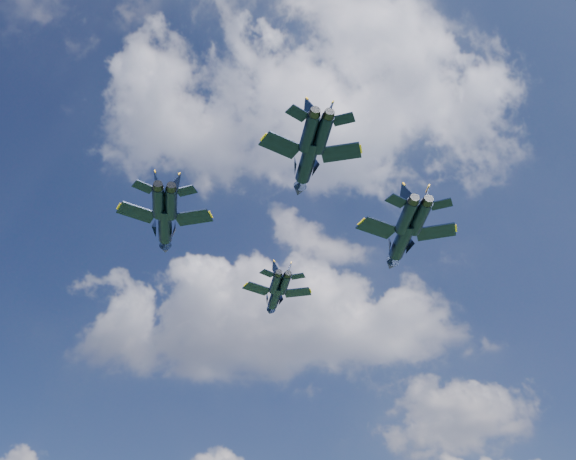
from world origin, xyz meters
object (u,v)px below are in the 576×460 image
at_px(jet_lead, 275,297).
at_px(jet_right, 401,241).
at_px(jet_left, 165,226).
at_px(jet_slot, 307,163).

height_order(jet_lead, jet_right, jet_lead).
bearing_deg(jet_left, jet_lead, 45.68).
xyz_separation_m(jet_lead, jet_slot, (8.90, -35.77, -3.35)).
distance_m(jet_lead, jet_left, 25.41).
bearing_deg(jet_left, jet_right, -4.79).
bearing_deg(jet_lead, jet_right, -56.16).
relative_size(jet_left, jet_slot, 1.09).
distance_m(jet_left, jet_right, 33.03).
relative_size(jet_right, jet_slot, 1.18).
bearing_deg(jet_right, jet_lead, 127.68).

